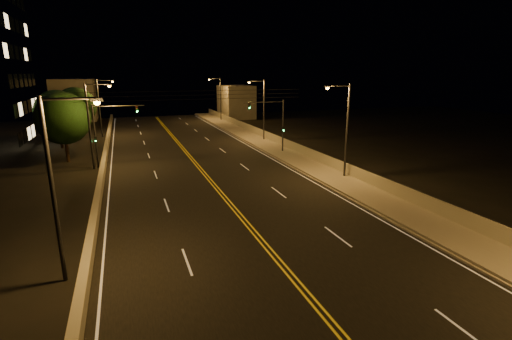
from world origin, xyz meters
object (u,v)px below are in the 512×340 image
object	(u,v)px
tree_0	(63,118)
tree_1	(58,112)
streetlight_1	(344,125)
streetlight_3	(219,96)
traffic_signal_left	(105,128)
tree_2	(76,107)
streetlight_5	(92,120)
streetlight_6	(101,104)
traffic_signal_right	(276,120)
streetlight_2	(262,106)
streetlight_4	(58,178)

from	to	relation	value
tree_0	tree_1	world-z (taller)	tree_0
streetlight_1	tree_0	distance (m)	29.39
streetlight_3	traffic_signal_left	xyz separation A→B (m)	(-20.34, -32.89, -0.95)
tree_2	streetlight_5	bearing A→B (deg)	-80.41
streetlight_6	tree_1	world-z (taller)	streetlight_6
traffic_signal_right	traffic_signal_left	distance (m)	18.86
streetlight_3	tree_0	world-z (taller)	streetlight_3
streetlight_2	traffic_signal_right	size ratio (longest dim) A/B	1.33
streetlight_6	tree_1	xyz separation A→B (m)	(-4.85, -7.74, -0.28)
streetlight_5	traffic_signal_right	distance (m)	19.97
streetlight_4	streetlight_6	world-z (taller)	same
streetlight_2	tree_1	xyz separation A→B (m)	(-26.26, 4.05, -0.28)
streetlight_2	streetlight_1	bearing A→B (deg)	-90.00
streetlight_5	traffic_signal_right	size ratio (longest dim) A/B	1.33
streetlight_4	traffic_signal_left	size ratio (longest dim) A/B	1.33
streetlight_5	traffic_signal_left	distance (m)	1.54
streetlight_1	streetlight_6	size ratio (longest dim) A/B	1.00
streetlight_6	tree_0	world-z (taller)	streetlight_6
tree_1	traffic_signal_right	bearing A→B (deg)	-26.82
tree_1	streetlight_2	bearing A→B (deg)	-8.78
streetlight_1	traffic_signal_left	distance (m)	23.81
streetlight_1	traffic_signal_right	xyz separation A→B (m)	(-1.47, 12.34, -0.95)
streetlight_4	traffic_signal_right	xyz separation A→B (m)	(19.94, 22.83, -0.95)
streetlight_5	traffic_signal_right	world-z (taller)	streetlight_5
tree_1	tree_2	xyz separation A→B (m)	(1.48, 6.86, 0.06)
streetlight_2	streetlight_4	distance (m)	37.92
traffic_signal_left	streetlight_4	bearing A→B (deg)	-92.69
traffic_signal_left	tree_2	xyz separation A→B (m)	(-4.44, 19.39, 0.73)
streetlight_3	tree_0	xyz separation A→B (m)	(-24.56, -29.09, -0.19)
streetlight_2	streetlight_3	distance (m)	24.42
streetlight_3	traffic_signal_right	xyz separation A→B (m)	(-1.47, -32.89, -0.95)
streetlight_2	traffic_signal_left	size ratio (longest dim) A/B	1.33
streetlight_2	tree_0	world-z (taller)	streetlight_2
traffic_signal_left	tree_1	bearing A→B (deg)	115.29
streetlight_5	tree_2	world-z (taller)	streetlight_5
streetlight_1	streetlight_3	world-z (taller)	same
streetlight_3	tree_2	world-z (taller)	streetlight_3
streetlight_6	tree_1	size ratio (longest dim) A/B	1.15
tree_2	streetlight_6	bearing A→B (deg)	14.64
streetlight_3	traffic_signal_right	bearing A→B (deg)	-92.57
streetlight_3	streetlight_6	size ratio (longest dim) A/B	1.00
streetlight_5	traffic_signal_left	xyz separation A→B (m)	(1.07, 0.55, -0.95)
streetlight_5	traffic_signal_left	world-z (taller)	streetlight_5
streetlight_2	tree_0	xyz separation A→B (m)	(-24.56, -4.67, -0.19)
streetlight_2	traffic_signal_right	xyz separation A→B (m)	(-1.47, -8.47, -0.95)
streetlight_5	tree_0	distance (m)	5.38
tree_0	streetlight_5	bearing A→B (deg)	-54.11
streetlight_2	tree_0	distance (m)	25.00
streetlight_1	traffic_signal_right	size ratio (longest dim) A/B	1.33
streetlight_6	tree_0	xyz separation A→B (m)	(-3.15, -16.47, -0.19)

